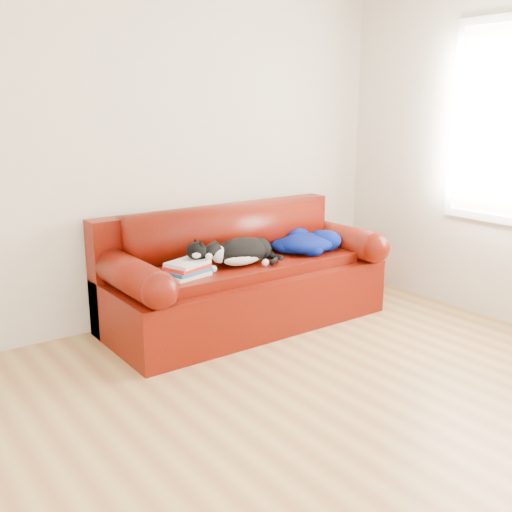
{
  "coord_description": "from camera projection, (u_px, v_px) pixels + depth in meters",
  "views": [
    {
      "loc": [
        -1.86,
        -2.06,
        1.64
      ],
      "look_at": [
        0.61,
        1.35,
        0.55
      ],
      "focal_mm": 42.0,
      "sensor_mm": 36.0,
      "label": 1
    }
  ],
  "objects": [
    {
      "name": "blanket",
      "position": [
        307.0,
        242.0,
        4.69
      ],
      "size": [
        0.56,
        0.44,
        0.17
      ],
      "rotation": [
        0.0,
        0.0,
        0.05
      ],
      "color": "#02094A",
      "rests_on": "sofa_base"
    },
    {
      "name": "book_stack",
      "position": [
        187.0,
        269.0,
        4.03
      ],
      "size": [
        0.32,
        0.28,
        0.1
      ],
      "rotation": [
        0.0,
        0.0,
        0.26
      ],
      "color": "beige",
      "rests_on": "sofa_base"
    },
    {
      "name": "room_shell",
      "position": [
        340.0,
        96.0,
        2.75
      ],
      "size": [
        4.52,
        4.02,
        2.61
      ],
      "color": "beige",
      "rests_on": "ground"
    },
    {
      "name": "cat",
      "position": [
        241.0,
        252.0,
        4.29
      ],
      "size": [
        0.67,
        0.31,
        0.25
      ],
      "rotation": [
        0.0,
        0.0,
        -0.12
      ],
      "color": "black",
      "rests_on": "sofa_base"
    },
    {
      "name": "sofa_base",
      "position": [
        245.0,
        293.0,
        4.54
      ],
      "size": [
        2.1,
        0.9,
        0.5
      ],
      "color": "#3D0402",
      "rests_on": "ground"
    },
    {
      "name": "sofa_back",
      "position": [
        227.0,
        248.0,
        4.65
      ],
      "size": [
        2.1,
        1.01,
        0.88
      ],
      "color": "#3D0402",
      "rests_on": "ground"
    },
    {
      "name": "ground",
      "position": [
        314.0,
        430.0,
        3.08
      ],
      "size": [
        4.5,
        4.5,
        0.0
      ],
      "primitive_type": "plane",
      "color": "#9A693D",
      "rests_on": "ground"
    }
  ]
}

